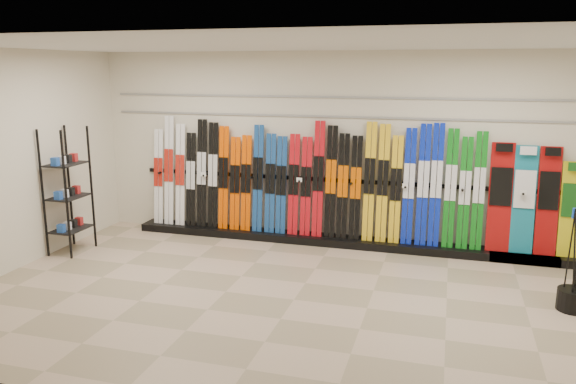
# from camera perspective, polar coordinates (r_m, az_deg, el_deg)

# --- Properties ---
(floor) EXTENTS (8.00, 8.00, 0.00)m
(floor) POSITION_cam_1_polar(r_m,az_deg,el_deg) (6.91, 0.60, -10.88)
(floor) COLOR gray
(floor) RESTS_ON ground
(back_wall) EXTENTS (8.00, 0.00, 8.00)m
(back_wall) POSITION_cam_1_polar(r_m,az_deg,el_deg) (8.86, 4.99, 4.41)
(back_wall) COLOR beige
(back_wall) RESTS_ON floor
(left_wall) EXTENTS (0.00, 5.00, 5.00)m
(left_wall) POSITION_cam_1_polar(r_m,az_deg,el_deg) (8.45, -26.54, 2.73)
(left_wall) COLOR beige
(left_wall) RESTS_ON floor
(ceiling) EXTENTS (8.00, 8.00, 0.00)m
(ceiling) POSITION_cam_1_polar(r_m,az_deg,el_deg) (6.35, 0.67, 14.83)
(ceiling) COLOR silver
(ceiling) RESTS_ON back_wall
(ski_rack_base) EXTENTS (8.00, 0.40, 0.12)m
(ski_rack_base) POSITION_cam_1_polar(r_m,az_deg,el_deg) (8.93, 5.95, -5.03)
(ski_rack_base) COLOR black
(ski_rack_base) RESTS_ON floor
(skis) EXTENTS (5.37, 0.21, 1.84)m
(skis) POSITION_cam_1_polar(r_m,az_deg,el_deg) (8.87, 2.00, 0.98)
(skis) COLOR white
(skis) RESTS_ON ski_rack_base
(snowboards) EXTENTS (1.29, 0.24, 1.58)m
(snowboards) POSITION_cam_1_polar(r_m,az_deg,el_deg) (8.75, 23.71, -0.90)
(snowboards) COLOR #990C0C
(snowboards) RESTS_ON ski_rack_base
(accessory_rack) EXTENTS (0.40, 0.60, 1.89)m
(accessory_rack) POSITION_cam_1_polar(r_m,az_deg,el_deg) (9.01, -21.47, 0.13)
(accessory_rack) COLOR black
(accessory_rack) RESTS_ON floor
(pole_bin) EXTENTS (0.36, 0.36, 0.25)m
(pole_bin) POSITION_cam_1_polar(r_m,az_deg,el_deg) (7.37, 26.96, -9.74)
(pole_bin) COLOR black
(pole_bin) RESTS_ON floor
(slatwall_rail_0) EXTENTS (7.60, 0.02, 0.03)m
(slatwall_rail_0) POSITION_cam_1_polar(r_m,az_deg,el_deg) (8.79, 5.02, 7.62)
(slatwall_rail_0) COLOR gray
(slatwall_rail_0) RESTS_ON back_wall
(slatwall_rail_1) EXTENTS (7.60, 0.02, 0.03)m
(slatwall_rail_1) POSITION_cam_1_polar(r_m,az_deg,el_deg) (8.77, 5.06, 9.57)
(slatwall_rail_1) COLOR gray
(slatwall_rail_1) RESTS_ON back_wall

